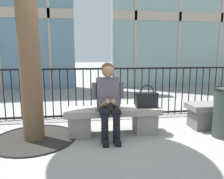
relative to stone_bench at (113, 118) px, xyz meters
name	(u,v)px	position (x,y,z in m)	size (l,w,h in m)	color
ground_plane	(113,134)	(0.00, 0.00, -0.27)	(60.00, 60.00, 0.00)	gray
stone_bench	(113,118)	(0.00, 0.00, 0.00)	(1.60, 0.44, 0.45)	gray
seated_person_with_phone	(109,98)	(-0.09, -0.13, 0.38)	(0.52, 0.66, 1.21)	black
handbag_on_bench	(147,99)	(0.58, -0.01, 0.31)	(0.36, 0.17, 0.38)	black
plaza_railing	(106,92)	(0.00, 1.02, 0.27)	(9.18, 0.04, 1.06)	black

